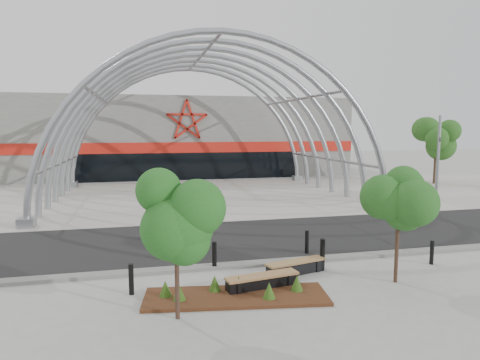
{
  "coord_description": "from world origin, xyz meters",
  "views": [
    {
      "loc": [
        -4.39,
        -14.75,
        4.95
      ],
      "look_at": [
        0.0,
        4.0,
        2.6
      ],
      "focal_mm": 32.0,
      "sensor_mm": 36.0,
      "label": 1
    }
  ],
  "objects": [
    {
      "name": "vault_canopy",
      "position": [
        0.0,
        15.5,
        0.02
      ],
      "size": [
        20.8,
        15.8,
        20.36
      ],
      "color": "#8F949A",
      "rests_on": "ground"
    },
    {
      "name": "bollard_0",
      "position": [
        -4.75,
        -2.06,
        0.47
      ],
      "size": [
        0.15,
        0.15,
        0.94
      ],
      "primitive_type": "cylinder",
      "color": "black",
      "rests_on": "ground"
    },
    {
      "name": "ground",
      "position": [
        0.0,
        0.0,
        0.0
      ],
      "size": [
        140.0,
        140.0,
        0.0
      ],
      "primitive_type": "plane",
      "color": "gray",
      "rests_on": "ground"
    },
    {
      "name": "bollard_2",
      "position": [
        1.78,
        -1.16,
        0.54
      ],
      "size": [
        0.17,
        0.17,
        1.08
      ],
      "primitive_type": "cylinder",
      "color": "black",
      "rests_on": "ground"
    },
    {
      "name": "bollard_3",
      "position": [
        1.94,
        0.67,
        0.47
      ],
      "size": [
        0.15,
        0.15,
        0.94
      ],
      "primitive_type": "cylinder",
      "color": "black",
      "rests_on": "ground"
    },
    {
      "name": "bg_tree_1",
      "position": [
        21.0,
        18.0,
        4.25
      ],
      "size": [
        2.7,
        2.7,
        5.91
      ],
      "color": "black",
      "rests_on": "ground"
    },
    {
      "name": "road",
      "position": [
        0.0,
        3.5,
        0.01
      ],
      "size": [
        140.0,
        7.0,
        0.02
      ],
      "primitive_type": "cube",
      "color": "black",
      "rests_on": "ground"
    },
    {
      "name": "street_tree_1",
      "position": [
        3.54,
        -2.93,
        2.55
      ],
      "size": [
        1.5,
        1.5,
        3.55
      ],
      "color": "black",
      "rests_on": "ground"
    },
    {
      "name": "arena_building",
      "position": [
        0.0,
        33.45,
        3.99
      ],
      "size": [
        34.0,
        15.24,
        8.0
      ],
      "color": "slate",
      "rests_on": "ground"
    },
    {
      "name": "bollard_1",
      "position": [
        -1.94,
        -0.33,
        0.49
      ],
      "size": [
        0.16,
        0.16,
        0.98
      ],
      "primitive_type": "cylinder",
      "color": "black",
      "rests_on": "ground"
    },
    {
      "name": "street_tree_0",
      "position": [
        -3.55,
        -4.01,
        2.68
      ],
      "size": [
        1.63,
        1.63,
        3.73
      ],
      "color": "#311D18",
      "rests_on": "ground"
    },
    {
      "name": "signal_pole",
      "position": [
        11.95,
        6.08,
        2.95
      ],
      "size": [
        0.24,
        0.8,
        5.64
      ],
      "color": "gray",
      "rests_on": "ground"
    },
    {
      "name": "bench_0",
      "position": [
        -0.85,
        -2.62,
        0.24
      ],
      "size": [
        2.38,
        0.9,
        0.49
      ],
      "color": "black",
      "rests_on": "ground"
    },
    {
      "name": "forecourt",
      "position": [
        0.0,
        15.5,
        0.02
      ],
      "size": [
        60.0,
        17.0,
        0.04
      ],
      "primitive_type": "cube",
      "color": "#A7A098",
      "rests_on": "ground"
    },
    {
      "name": "bollard_4",
      "position": [
        5.87,
        -1.61,
        0.44
      ],
      "size": [
        0.14,
        0.14,
        0.88
      ],
      "primitive_type": "cylinder",
      "color": "black",
      "rests_on": "ground"
    },
    {
      "name": "planting_bed",
      "position": [
        -1.83,
        -3.03,
        0.13
      ],
      "size": [
        5.51,
        2.38,
        0.56
      ],
      "color": "#3A190D",
      "rests_on": "ground"
    },
    {
      "name": "kerb",
      "position": [
        0.0,
        -0.25,
        0.06
      ],
      "size": [
        60.0,
        0.5,
        0.12
      ],
      "primitive_type": "cube",
      "color": "slate",
      "rests_on": "ground"
    },
    {
      "name": "bench_1",
      "position": [
        0.67,
        -1.47,
        0.22
      ],
      "size": [
        2.24,
        1.02,
        0.46
      ],
      "color": "black",
      "rests_on": "ground"
    }
  ]
}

